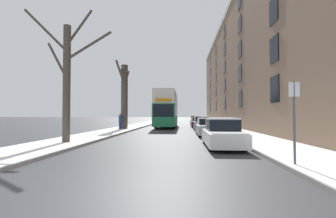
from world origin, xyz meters
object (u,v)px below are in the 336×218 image
Objects in this scene: double_decker_bus at (167,108)px; parked_car_3 at (198,123)px; parked_car_1 at (208,127)px; pedestrian_left_sidewalk at (121,121)px; oncoming_van at (170,116)px; street_sign_post at (294,119)px; bare_tree_left_0 at (68,75)px; parked_car_4 at (196,121)px; parked_car_0 at (222,134)px; parked_car_2 at (202,124)px; bare_tree_left_1 at (124,95)px.

double_decker_bus is 2.63× the size of parked_car_3.
pedestrian_left_sidewalk is at bearing 150.31° from parked_car_1.
oncoming_van is 2.15× the size of street_sign_post.
bare_tree_left_0 is 2.99× the size of street_sign_post.
parked_car_4 is (8.37, 24.30, -3.14)m from bare_tree_left_0.
pedestrian_left_sidewalk is (-8.50, 4.85, 0.37)m from parked_car_1.
pedestrian_left_sidewalk is at bearing 126.75° from parked_car_0.
parked_car_4 is 29.29m from street_sign_post.
parked_car_2 is at bearing 155.77° from pedestrian_left_sidewalk.
parked_car_1 is at bearing -81.39° from oncoming_van.
parked_car_2 is (0.00, 6.19, 0.04)m from parked_car_1.
bare_tree_left_1 reaches higher than parked_car_2.
bare_tree_left_0 reaches higher than parked_car_4.
street_sign_post is (9.72, -16.75, -2.31)m from bare_tree_left_1.
bare_tree_left_0 reaches higher than double_decker_bus.
double_decker_bus is 4.25× the size of street_sign_post.
parked_car_1 is 0.79× the size of oncoming_van.
parked_car_2 is (8.34, 0.55, -3.15)m from bare_tree_left_1.
parked_car_0 is 12.73m from parked_car_2.
street_sign_post is at bearing 88.59° from pedestrian_left_sidewalk.
pedestrian_left_sidewalk is at bearing -101.59° from bare_tree_left_1.
bare_tree_left_1 reaches higher than pedestrian_left_sidewalk.
double_decker_bus reaches higher than parked_car_1.
parked_car_4 is (4.16, 6.38, -1.90)m from double_decker_bus.
bare_tree_left_0 is 1.76× the size of parked_car_1.
street_sign_post is at bearing -81.77° from oncoming_van.
parked_car_2 is 8.62m from pedestrian_left_sidewalk.
bare_tree_left_1 is 2.02× the size of parked_car_4.
bare_tree_left_0 is at bearing -90.14° from bare_tree_left_1.
parked_car_4 is (-0.00, 11.94, -0.01)m from parked_car_2.
parked_car_2 is (-0.00, 12.73, 0.01)m from parked_car_0.
bare_tree_left_0 is 20.33m from parked_car_3.
parked_car_4 is 2.11× the size of pedestrian_left_sidewalk.
parked_car_3 is at bearing -90.00° from parked_car_4.
oncoming_van reaches higher than parked_car_0.
oncoming_van is (-5.17, 22.09, 0.68)m from parked_car_3.
double_decker_bus is at bearing -123.07° from parked_car_4.
pedestrian_left_sidewalk is at bearing -171.07° from parked_car_2.
double_decker_bus is at bearing 126.77° from parked_car_2.
parked_car_0 is at bearing -90.00° from parked_car_3.
bare_tree_left_1 is 10.56m from parked_car_1.
parked_car_2 is at bearing -90.00° from parked_car_3.
bare_tree_left_1 is 28.82m from oncoming_van.
bare_tree_left_0 is 8.95m from parked_car_0.
bare_tree_left_0 is 10.87m from parked_car_1.
parked_car_2 is at bearing 3.76° from bare_tree_left_1.
bare_tree_left_1 is 1.91× the size of parked_car_2.
pedestrian_left_sidewalk is at bearing 121.75° from street_sign_post.
bare_tree_left_1 is 4.25× the size of pedestrian_left_sidewalk.
parked_car_3 is at bearing 4.62° from double_decker_bus.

